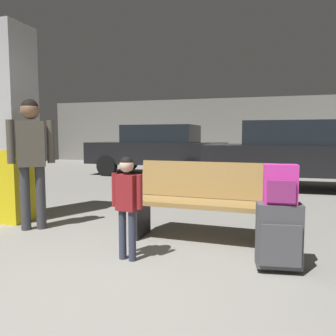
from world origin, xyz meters
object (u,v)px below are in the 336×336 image
suitcase (279,236)px  backpack_bright (280,185)px  structural_pillar (10,125)px  bench (202,202)px  parked_car_far (158,148)px  parked_car_near (296,153)px  adult (31,150)px  child (127,197)px

suitcase → backpack_bright: backpack_bright is taller
structural_pillar → bench: 2.91m
parked_car_far → parked_car_near: bearing=-25.6°
bench → adult: 2.23m
parked_car_far → structural_pillar: bearing=-91.5°
child → adult: bearing=157.5°
backpack_bright → adult: 3.02m
structural_pillar → child: 2.52m
structural_pillar → suitcase: 3.82m
suitcase → parked_car_far: 7.72m
bench → backpack_bright: size_ratio=4.76×
structural_pillar → parked_car_far: bearing=88.5°
structural_pillar → adult: bearing=-29.3°
bench → child: child is taller
adult → suitcase: bearing=-10.2°
suitcase → backpack_bright: 0.45m
structural_pillar → backpack_bright: (3.58, -0.88, -0.56)m
adult → parked_car_near: bearing=53.0°
bench → adult: (-2.14, -0.16, 0.57)m
backpack_bright → parked_car_far: parked_car_far is taller
adult → structural_pillar: bearing=150.7°
backpack_bright → suitcase: bearing=48.6°
child → adult: (-1.58, 0.66, 0.40)m
structural_pillar → bench: structural_pillar is taller
suitcase → parked_car_near: size_ratio=0.15×
parked_car_near → child: bearing=-109.4°
adult → parked_car_near: adult is taller
child → parked_car_near: size_ratio=0.24×
bench → suitcase: size_ratio=2.68×
adult → backpack_bright: bearing=-10.2°
child → parked_car_far: 7.32m
suitcase → parked_car_near: parked_car_near is taller
bench → parked_car_near: parked_car_near is taller
structural_pillar → child: (2.20, -1.00, -0.72)m
suitcase → child: (-1.38, -0.12, 0.29)m
parked_car_far → bench: bearing=-67.2°
adult → parked_car_near: size_ratio=0.39×
parked_car_far → backpack_bright: bearing=-63.6°
structural_pillar → parked_car_near: structural_pillar is taller
suitcase → backpack_bright: (-0.00, -0.00, 0.45)m
backpack_bright → adult: bearing=169.8°
parked_car_far → parked_car_near: 4.29m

